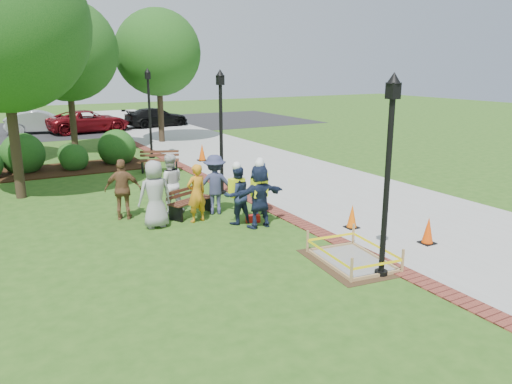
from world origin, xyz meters
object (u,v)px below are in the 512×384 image
lamp_near (388,162)px  hivis_worker_b (260,187)px  cone_front (428,231)px  hivis_worker_a (259,194)px  wet_concrete_pad (352,252)px  bench_near (191,207)px  hivis_worker_c (237,193)px

lamp_near → hivis_worker_b: bearing=91.4°
cone_front → lamp_near: (-2.35, -0.87, 2.14)m
hivis_worker_b → hivis_worker_a: bearing=-120.3°
lamp_near → hivis_worker_b: size_ratio=2.40×
wet_concrete_pad → hivis_worker_a: hivis_worker_a is taller
hivis_worker_a → hivis_worker_b: bearing=59.7°
lamp_near → hivis_worker_b: 5.33m
bench_near → cone_front: size_ratio=2.26×
wet_concrete_pad → hivis_worker_b: 4.27m
cone_front → hivis_worker_a: 4.49m
bench_near → hivis_worker_c: hivis_worker_c is taller
wet_concrete_pad → cone_front: size_ratio=3.50×
cone_front → hivis_worker_c: hivis_worker_c is taller
lamp_near → hivis_worker_a: lamp_near is taller
lamp_near → hivis_worker_c: 5.10m
hivis_worker_b → bench_near: bearing=151.2°
hivis_worker_b → cone_front: bearing=-59.6°
hivis_worker_a → hivis_worker_c: 0.71m
hivis_worker_b → hivis_worker_c: size_ratio=0.99×
lamp_near → hivis_worker_c: size_ratio=2.38×
hivis_worker_a → hivis_worker_c: (-0.39, 0.59, -0.06)m
bench_near → hivis_worker_a: hivis_worker_a is taller
hivis_worker_a → hivis_worker_b: size_ratio=1.09×
cone_front → hivis_worker_b: bearing=120.4°
cone_front → hivis_worker_b: (-2.47, 4.22, 0.54)m
lamp_near → hivis_worker_b: (-0.13, 5.09, -1.60)m
cone_front → hivis_worker_a: hivis_worker_a is taller
hivis_worker_a → hivis_worker_b: hivis_worker_a is taller
cone_front → hivis_worker_a: (-3.03, 3.26, 0.61)m
lamp_near → cone_front: bearing=20.4°
cone_front → hivis_worker_c: 5.18m
hivis_worker_c → bench_near: bearing=122.2°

